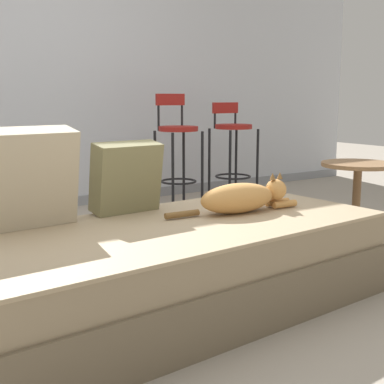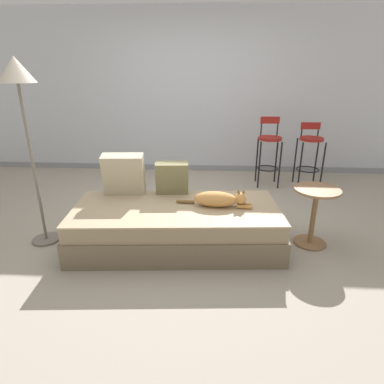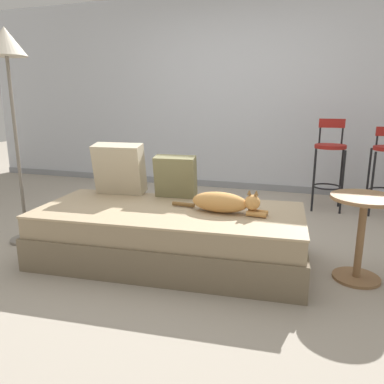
{
  "view_description": "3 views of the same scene",
  "coord_description": "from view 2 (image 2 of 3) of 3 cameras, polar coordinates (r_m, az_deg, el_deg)",
  "views": [
    {
      "loc": [
        -1.25,
        -2.42,
        0.99
      ],
      "look_at": [
        0.15,
        -0.3,
        0.54
      ],
      "focal_mm": 50.0,
      "sensor_mm": 36.0,
      "label": 1
    },
    {
      "loc": [
        0.33,
        -3.25,
        1.67
      ],
      "look_at": [
        0.15,
        -0.3,
        0.54
      ],
      "focal_mm": 30.0,
      "sensor_mm": 36.0,
      "label": 2
    },
    {
      "loc": [
        1.0,
        -2.94,
        1.22
      ],
      "look_at": [
        0.15,
        -0.3,
        0.54
      ],
      "focal_mm": 35.0,
      "sensor_mm": 36.0,
      "label": 3
    }
  ],
  "objects": [
    {
      "name": "ground_plane",
      "position": [
        3.67,
        -2.06,
        -6.11
      ],
      "size": [
        16.0,
        16.0,
        0.0
      ],
      "primitive_type": "plane",
      "color": "#A89E8E",
      "rests_on": "ground"
    },
    {
      "name": "floor_lamp",
      "position": [
        3.32,
        -28.39,
        15.76
      ],
      "size": [
        0.32,
        0.32,
        1.78
      ],
      "color": "slate",
      "rests_on": "ground"
    },
    {
      "name": "couch",
      "position": [
        3.22,
        -2.79,
        -5.98
      ],
      "size": [
        2.09,
        1.06,
        0.42
      ],
      "color": "#766750",
      "rests_on": "ground"
    },
    {
      "name": "throw_pillow_middle",
      "position": [
        3.4,
        -3.56,
        2.54
      ],
      "size": [
        0.35,
        0.2,
        0.36
      ],
      "color": "#847F56",
      "rests_on": "couch"
    },
    {
      "name": "throw_pillow_corner",
      "position": [
        3.45,
        -12.02,
        3.15
      ],
      "size": [
        0.44,
        0.26,
        0.45
      ],
      "color": "beige",
      "rests_on": "couch"
    },
    {
      "name": "wall_back_panel",
      "position": [
        5.52,
        0.07,
        17.14
      ],
      "size": [
        8.0,
        0.1,
        2.6
      ],
      "primitive_type": "cube",
      "color": "silver",
      "rests_on": "ground"
    },
    {
      "name": "cat",
      "position": [
        3.12,
        4.76,
        -1.28
      ],
      "size": [
        0.74,
        0.2,
        0.19
      ],
      "color": "tan",
      "rests_on": "couch"
    },
    {
      "name": "bar_stool_near_window",
      "position": [
        4.95,
        13.55,
        7.81
      ],
      "size": [
        0.34,
        0.34,
        1.02
      ],
      "color": "black",
      "rests_on": "ground"
    },
    {
      "name": "wall_baseboard_trim",
      "position": [
        5.69,
        0.03,
        4.39
      ],
      "size": [
        8.0,
        0.02,
        0.09
      ],
      "primitive_type": "cube",
      "color": "gray",
      "rests_on": "ground"
    },
    {
      "name": "side_table",
      "position": [
        3.38,
        20.94,
        -2.79
      ],
      "size": [
        0.44,
        0.44,
        0.6
      ],
      "color": "olive",
      "rests_on": "ground"
    },
    {
      "name": "bar_stool_by_doorway",
      "position": [
        5.09,
        20.25,
        7.23
      ],
      "size": [
        0.34,
        0.34,
        0.94
      ],
      "color": "black",
      "rests_on": "ground"
    }
  ]
}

